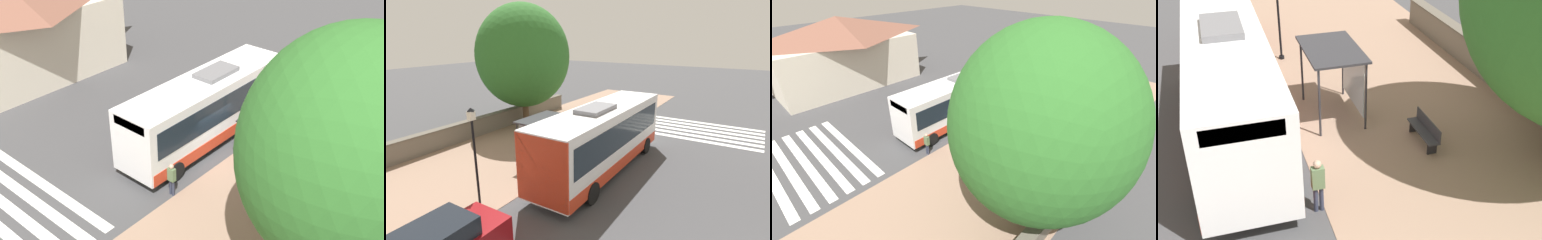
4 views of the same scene
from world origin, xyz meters
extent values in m
plane|color=#424244|center=(0.00, 0.00, 0.00)|extent=(120.00, 120.00, 0.00)
cube|color=#937560|center=(-4.50, 0.00, 0.01)|extent=(9.00, 44.00, 0.02)
cube|color=silver|center=(5.00, 6.95, 0.00)|extent=(9.00, 0.50, 0.01)
cube|color=silver|center=(5.00, 7.90, 0.00)|extent=(9.00, 0.50, 0.01)
cube|color=silver|center=(5.00, 8.85, 0.00)|extent=(9.00, 0.50, 0.01)
cube|color=silver|center=(5.00, 9.80, 0.00)|extent=(9.00, 0.50, 0.01)
cube|color=silver|center=(5.00, 10.75, 0.00)|extent=(9.00, 0.50, 0.01)
cube|color=silver|center=(5.00, 11.70, 0.00)|extent=(9.00, 0.50, 0.01)
cube|color=#6B6356|center=(-8.55, 0.00, 0.63)|extent=(0.50, 20.00, 1.25)
cube|color=#5B5449|center=(-8.55, 0.00, 1.29)|extent=(0.60, 20.00, 0.08)
cube|color=white|center=(1.93, -0.87, 1.98)|extent=(2.52, 10.42, 3.06)
cube|color=black|center=(1.93, -0.87, 2.38)|extent=(2.56, 9.58, 1.35)
cube|color=red|center=(1.93, -0.87, 0.76)|extent=(2.56, 10.21, 0.61)
cube|color=red|center=(1.93, -6.05, 1.98)|extent=(2.56, 0.06, 2.94)
cube|color=black|center=(1.93, 4.29, 3.20)|extent=(1.89, 0.08, 0.43)
cube|color=slate|center=(1.93, -1.66, 3.62)|extent=(1.26, 2.29, 0.22)
cylinder|color=black|center=(0.75, 2.77, 0.50)|extent=(0.30, 1.00, 1.00)
cylinder|color=black|center=(3.10, 2.77, 0.50)|extent=(0.30, 1.00, 1.00)
cylinder|color=black|center=(0.75, -4.10, 0.50)|extent=(0.30, 1.00, 1.00)
cylinder|color=black|center=(3.10, -4.10, 0.50)|extent=(0.30, 1.00, 1.00)
cylinder|color=#2D2D33|center=(-0.80, -2.77, 1.25)|extent=(0.08, 0.08, 2.50)
cylinder|color=#2D2D33|center=(-0.80, -0.02, 1.25)|extent=(0.08, 0.08, 2.50)
cylinder|color=#2D2D33|center=(-2.39, -2.77, 1.25)|extent=(0.08, 0.08, 2.50)
cylinder|color=#2D2D33|center=(-2.39, -0.02, 1.25)|extent=(0.08, 0.08, 2.50)
cube|color=#2D2D33|center=(-1.59, -1.39, 2.54)|extent=(1.90, 3.05, 0.08)
cube|color=silver|center=(-2.37, -1.39, 1.37)|extent=(0.03, 2.48, 2.00)
cylinder|color=#2D3347|center=(0.07, 3.63, 0.39)|extent=(0.12, 0.12, 0.78)
cylinder|color=#2D3347|center=(0.23, 3.63, 0.39)|extent=(0.12, 0.12, 0.78)
cube|color=#59724C|center=(0.15, 3.63, 1.10)|extent=(0.34, 0.22, 0.63)
sphere|color=tan|center=(0.15, 3.63, 1.52)|extent=(0.22, 0.22, 0.22)
cube|color=#333338|center=(-3.93, 1.36, 0.45)|extent=(0.40, 1.77, 0.06)
cube|color=#333338|center=(-4.10, 1.36, 0.68)|extent=(0.04, 1.77, 0.40)
cube|color=black|center=(-3.93, 0.65, 0.23)|extent=(0.32, 0.06, 0.45)
cube|color=black|center=(-3.93, 2.06, 0.23)|extent=(0.32, 0.06, 0.45)
cylinder|color=black|center=(-0.69, -7.00, 0.08)|extent=(0.24, 0.24, 0.16)
cylinder|color=black|center=(-0.69, -7.00, 1.97)|extent=(0.10, 0.10, 3.95)
cube|color=silver|center=(-0.69, -7.00, 4.12)|extent=(0.24, 0.24, 0.35)
pyramid|color=black|center=(-0.69, -7.00, 4.37)|extent=(0.28, 0.28, 0.14)
cylinder|color=brown|center=(-7.47, 3.68, 1.78)|extent=(0.48, 0.48, 3.56)
ellipsoid|color=#2D6B28|center=(-7.47, 3.68, 5.55)|extent=(7.26, 7.26, 7.98)
cube|color=black|center=(1.34, -10.31, 1.57)|extent=(1.51, 2.24, 0.61)
cylinder|color=black|center=(0.50, -8.80, 0.32)|extent=(0.22, 0.64, 0.64)
camera|label=1|loc=(-11.52, 15.86, 13.58)|focal=45.00mm
camera|label=2|loc=(8.76, -14.36, 7.14)|focal=28.00mm
camera|label=3|loc=(-11.33, 11.87, 10.79)|focal=24.00mm
camera|label=4|loc=(2.29, 13.49, 8.72)|focal=45.00mm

